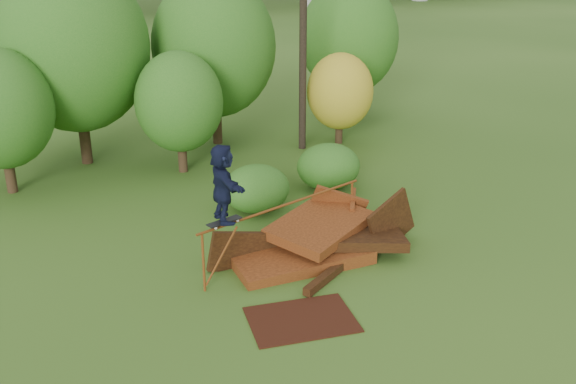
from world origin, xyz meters
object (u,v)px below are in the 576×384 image
skater (223,183)px  utility_pole (303,24)px  scrap_pile (317,240)px  flat_plate (302,319)px

skater → utility_pole: bearing=-33.3°
scrap_pile → utility_pole: (4.45, 8.08, 4.40)m
utility_pole → flat_plate: bearing=-121.3°
scrap_pile → utility_pole: 10.22m
skater → flat_plate: size_ratio=0.82×
utility_pole → skater: bearing=-130.8°
scrap_pile → flat_plate: scrap_pile is taller
flat_plate → utility_pole: size_ratio=0.24×
skater → flat_plate: bearing=-155.9°
scrap_pile → skater: bearing=-176.1°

